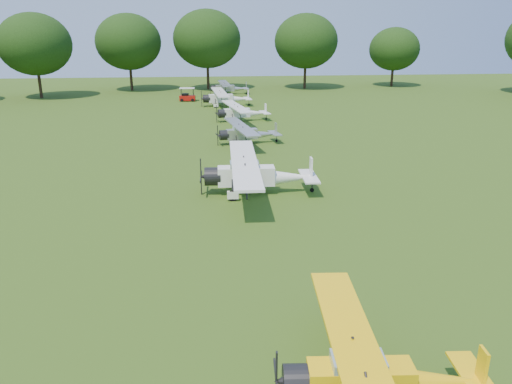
# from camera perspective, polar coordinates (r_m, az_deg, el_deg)

# --- Properties ---
(ground) EXTENTS (160.00, 160.00, 0.00)m
(ground) POSITION_cam_1_polar(r_m,az_deg,el_deg) (30.81, 0.01, -0.48)
(ground) COLOR #294A12
(ground) RESTS_ON ground
(tree_belt) EXTENTS (137.36, 130.27, 14.52)m
(tree_belt) POSITION_cam_1_polar(r_m,az_deg,el_deg) (29.98, 7.01, 14.55)
(tree_belt) COLOR black
(tree_belt) RESTS_ON ground
(aircraft_2) EXTENTS (5.91, 9.43, 1.85)m
(aircraft_2) POSITION_cam_1_polar(r_m,az_deg,el_deg) (14.56, 13.64, -19.64)
(aircraft_2) COLOR yellow
(aircraft_2) RESTS_ON ground
(aircraft_3) EXTENTS (7.34, 11.67, 2.30)m
(aircraft_3) POSITION_cam_1_polar(r_m,az_deg,el_deg) (30.97, -0.12, 2.23)
(aircraft_3) COLOR white
(aircraft_3) RESTS_ON ground
(aircraft_4) EXTENTS (5.78, 9.15, 1.80)m
(aircraft_4) POSITION_cam_1_polar(r_m,az_deg,el_deg) (44.71, -1.10, 6.85)
(aircraft_4) COLOR #B5B4B9
(aircraft_4) RESTS_ON ground
(aircraft_5) EXTENTS (6.04, 9.56, 1.88)m
(aircraft_5) POSITION_cam_1_polar(r_m,az_deg,el_deg) (55.92, -1.75, 9.21)
(aircraft_5) COLOR white
(aircraft_5) RESTS_ON ground
(aircraft_6) EXTENTS (6.64, 10.58, 2.08)m
(aircraft_6) POSITION_cam_1_polar(r_m,az_deg,el_deg) (67.08, -3.62, 10.80)
(aircraft_6) COLOR white
(aircraft_6) RESTS_ON ground
(aircraft_7) EXTENTS (6.05, 9.63, 1.90)m
(aircraft_7) POSITION_cam_1_polar(r_m,az_deg,el_deg) (79.40, -3.24, 11.89)
(aircraft_7) COLOR #B5B4B9
(aircraft_7) RESTS_ON ground
(golf_cart) EXTENTS (2.26, 1.49, 1.85)m
(golf_cart) POSITION_cam_1_polar(r_m,az_deg,el_deg) (72.37, -7.88, 10.74)
(golf_cart) COLOR #A9120C
(golf_cart) RESTS_ON ground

